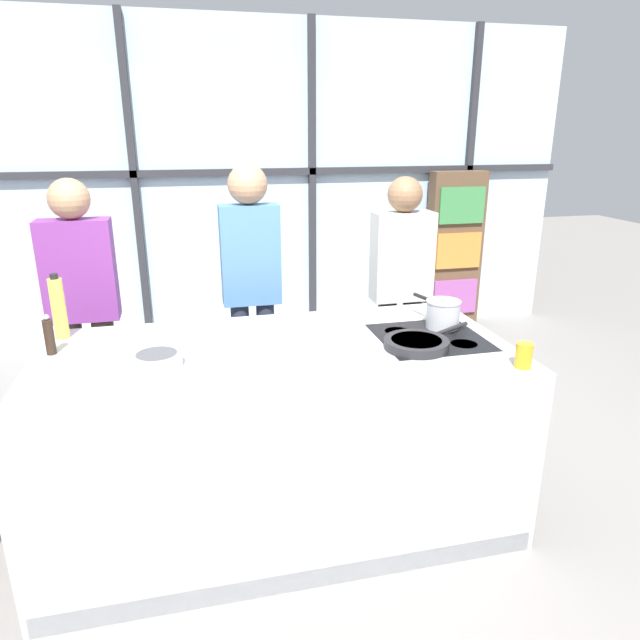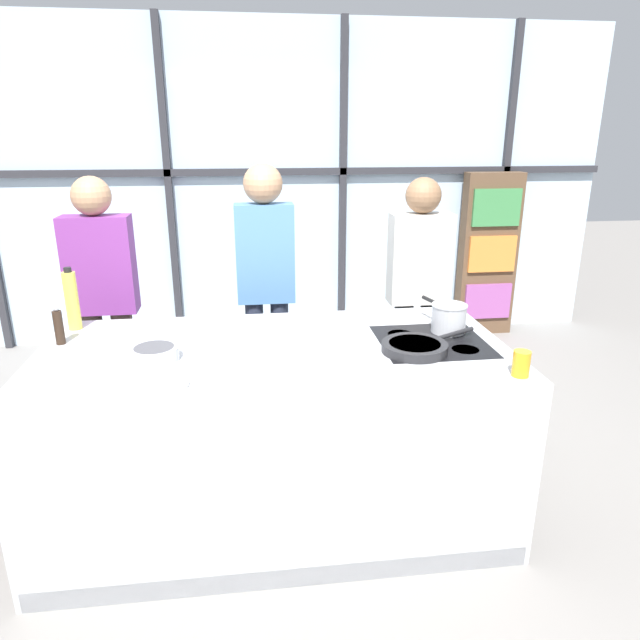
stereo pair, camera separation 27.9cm
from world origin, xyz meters
TOP-DOWN VIEW (x-y plane):
  - ground_plane at (0.00, 0.00)m, footprint 18.00×18.00m
  - back_window_wall at (0.00, 2.71)m, footprint 6.40×0.10m
  - bookshelf at (2.15, 2.52)m, footprint 0.53×0.19m
  - demo_island at (0.00, -0.00)m, footprint 2.23×1.10m
  - spectator_far_left at (-1.00, 0.99)m, footprint 0.40×0.23m
  - spectator_center_left at (0.00, 0.99)m, footprint 0.36×0.24m
  - spectator_center_right at (1.00, 0.99)m, footprint 0.40×0.23m
  - frying_pan at (0.66, -0.12)m, footprint 0.51×0.35m
  - saucepan at (0.90, 0.13)m, footprint 0.18×0.33m
  - white_plate at (-0.50, -0.37)m, footprint 0.28×0.28m
  - mixing_bowl at (-0.54, -0.07)m, footprint 0.22×0.22m
  - oil_bottle at (-1.01, 0.42)m, footprint 0.07×0.07m
  - pepper_grinder at (-1.02, 0.20)m, footprint 0.04×0.04m
  - juice_glass_near at (1.01, -0.45)m, footprint 0.07×0.07m

SIDE VIEW (x-z plane):
  - ground_plane at x=0.00m, z-range 0.00..0.00m
  - demo_island at x=0.00m, z-range 0.00..0.91m
  - bookshelf at x=2.15m, z-range 0.00..1.53m
  - white_plate at x=-0.50m, z-range 0.91..0.92m
  - spectator_center_right at x=1.00m, z-range 0.12..1.74m
  - frying_pan at x=0.66m, z-range 0.91..0.95m
  - mixing_bowl at x=-0.54m, z-range 0.91..0.97m
  - spectator_far_left at x=-1.00m, z-range 0.12..1.76m
  - juice_glass_near at x=1.01m, z-range 0.91..1.02m
  - saucepan at x=0.90m, z-range 0.91..1.06m
  - pepper_grinder at x=-1.02m, z-range 0.90..1.09m
  - spectator_center_left at x=0.00m, z-range 0.16..1.86m
  - oil_bottle at x=-1.01m, z-range 0.90..1.23m
  - back_window_wall at x=0.00m, z-range 0.00..2.80m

